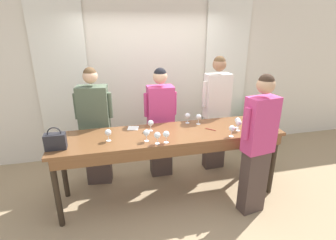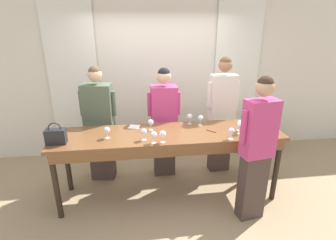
{
  "view_description": "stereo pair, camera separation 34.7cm",
  "coord_description": "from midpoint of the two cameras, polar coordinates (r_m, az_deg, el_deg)",
  "views": [
    {
      "loc": [
        -0.76,
        -3.09,
        2.33
      ],
      "look_at": [
        0.0,
        0.07,
        1.11
      ],
      "focal_mm": 28.0,
      "sensor_mm": 36.0,
      "label": 1
    },
    {
      "loc": [
        -0.42,
        -3.15,
        2.33
      ],
      "look_at": [
        0.0,
        0.07,
        1.11
      ],
      "focal_mm": 28.0,
      "sensor_mm": 36.0,
      "label": 2
    }
  ],
  "objects": [
    {
      "name": "wine_glass_front_left",
      "position": [
        3.11,
        0.05,
        -3.33
      ],
      "size": [
        0.08,
        0.08,
        0.15
      ],
      "color": "white",
      "rests_on": "tasting_bar"
    },
    {
      "name": "curtain_panel_left",
      "position": [
        4.73,
        -17.76,
        7.52
      ],
      "size": [
        0.82,
        0.03,
        2.69
      ],
      "color": "white",
      "rests_on": "ground_plane"
    },
    {
      "name": "guest_cream_sweater",
      "position": [
        4.22,
        13.93,
        1.24
      ],
      "size": [
        0.5,
        0.22,
        1.86
      ],
      "color": "#473833",
      "rests_on": "ground_plane"
    },
    {
      "name": "napkin",
      "position": [
        3.65,
        -4.65,
        -1.51
      ],
      "size": [
        0.18,
        0.18,
        0.0
      ],
      "color": "white",
      "rests_on": "tasting_bar"
    },
    {
      "name": "ground_plane",
      "position": [
        3.93,
        2.77,
        -15.79
      ],
      "size": [
        18.0,
        18.0,
        0.0
      ],
      "primitive_type": "plane",
      "color": "tan"
    },
    {
      "name": "wine_glass_back_left",
      "position": [
        3.74,
        7.4,
        0.66
      ],
      "size": [
        0.08,
        0.08,
        0.15
      ],
      "color": "white",
      "rests_on": "tasting_bar"
    },
    {
      "name": "wine_bottle",
      "position": [
        3.55,
        21.25,
        -1.5
      ],
      "size": [
        0.08,
        0.08,
        0.33
      ],
      "color": "black",
      "rests_on": "tasting_bar"
    },
    {
      "name": "wine_glass_back_mid",
      "position": [
        3.13,
        2.03,
        -3.18
      ],
      "size": [
        0.08,
        0.08,
        0.15
      ],
      "color": "white",
      "rests_on": "tasting_bar"
    },
    {
      "name": "wine_glass_front_mid",
      "position": [
        3.3,
        -10.25,
        -2.29
      ],
      "size": [
        0.08,
        0.08,
        0.15
      ],
      "color": "white",
      "rests_on": "tasting_bar"
    },
    {
      "name": "wine_glass_center_mid",
      "position": [
        3.49,
        -0.94,
        -0.61
      ],
      "size": [
        0.08,
        0.08,
        0.15
      ],
      "color": "white",
      "rests_on": "tasting_bar"
    },
    {
      "name": "host_pouring",
      "position": [
        3.28,
        21.7,
        -5.91
      ],
      "size": [
        0.48,
        0.26,
        1.8
      ],
      "color": "#473833",
      "rests_on": "ground_plane"
    },
    {
      "name": "wine_glass_front_right",
      "position": [
        3.55,
        18.16,
        -1.29
      ],
      "size": [
        0.08,
        0.08,
        0.15
      ],
      "color": "white",
      "rests_on": "tasting_bar"
    },
    {
      "name": "curtain_panel_right",
      "position": [
        5.07,
        16.45,
        8.49
      ],
      "size": [
        0.82,
        0.03,
        2.69
      ],
      "color": "white",
      "rests_on": "ground_plane"
    },
    {
      "name": "wine_glass_center_left",
      "position": [
        3.65,
        18.04,
        -0.73
      ],
      "size": [
        0.08,
        0.08,
        0.15
      ],
      "color": "white",
      "rests_on": "tasting_bar"
    },
    {
      "name": "pen",
      "position": [
        3.56,
        12.17,
        -2.45
      ],
      "size": [
        0.11,
        0.11,
        0.01
      ],
      "color": "maroon",
      "rests_on": "tasting_bar"
    },
    {
      "name": "wine_glass_near_host",
      "position": [
        3.71,
        9.77,
        0.36
      ],
      "size": [
        0.08,
        0.08,
        0.15
      ],
      "color": "white",
      "rests_on": "tasting_bar"
    },
    {
      "name": "guest_pink_top",
      "position": [
        4.02,
        1.61,
        -0.55
      ],
      "size": [
        0.5,
        0.26,
        1.72
      ],
      "color": "#473833",
      "rests_on": "ground_plane"
    },
    {
      "name": "potted_plant",
      "position": [
        5.25,
        22.34,
        -1.94
      ],
      "size": [
        0.42,
        0.42,
        0.82
      ],
      "color": "#935B3D",
      "rests_on": "ground_plane"
    },
    {
      "name": "tasting_bar",
      "position": [
        3.47,
        3.1,
        -4.5
      ],
      "size": [
        2.99,
        0.74,
        0.96
      ],
      "color": "brown",
      "rests_on": "ground_plane"
    },
    {
      "name": "handbag",
      "position": [
        3.32,
        -20.54,
        -3.35
      ],
      "size": [
        0.23,
        0.12,
        0.27
      ],
      "color": "#232328",
      "rests_on": "tasting_bar"
    },
    {
      "name": "wall_back",
      "position": [
        4.74,
        -0.15,
        9.21
      ],
      "size": [
        12.0,
        0.06,
        2.8
      ],
      "color": "silver",
      "rests_on": "ground_plane"
    },
    {
      "name": "wine_glass_center_right",
      "position": [
        3.35,
        16.56,
        -2.42
      ],
      "size": [
        0.08,
        0.08,
        0.15
      ],
      "color": "white",
      "rests_on": "tasting_bar"
    },
    {
      "name": "wine_glass_back_right",
      "position": [
        3.2,
        -2.2,
        -2.72
      ],
      "size": [
        0.08,
        0.08,
        0.15
      ],
      "color": "white",
      "rests_on": "tasting_bar"
    },
    {
      "name": "guest_olive_jacket",
      "position": [
        3.98,
        -12.28,
        -1.01
      ],
      "size": [
        0.53,
        0.31,
        1.77
      ],
      "color": "#473833",
      "rests_on": "ground_plane"
    }
  ]
}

